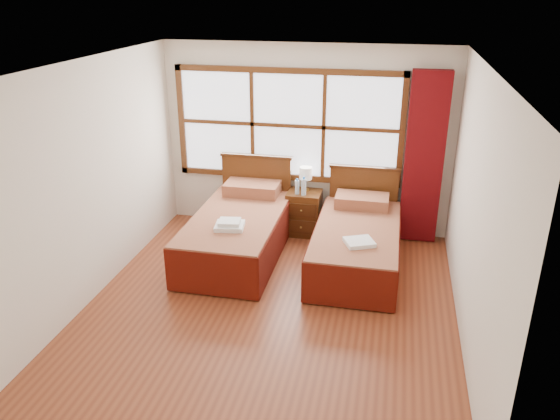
# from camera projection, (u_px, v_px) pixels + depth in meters

# --- Properties ---
(floor) EXTENTS (4.50, 4.50, 0.00)m
(floor) POSITION_uv_depth(u_px,v_px,m) (270.00, 307.00, 6.02)
(floor) COLOR brown
(floor) RESTS_ON ground
(ceiling) EXTENTS (4.50, 4.50, 0.00)m
(ceiling) POSITION_uv_depth(u_px,v_px,m) (268.00, 66.00, 5.02)
(ceiling) COLOR white
(ceiling) RESTS_ON wall_back
(wall_back) EXTENTS (4.00, 0.00, 4.00)m
(wall_back) POSITION_uv_depth(u_px,v_px,m) (306.00, 140.00, 7.55)
(wall_back) COLOR silver
(wall_back) RESTS_ON floor
(wall_left) EXTENTS (0.00, 4.50, 4.50)m
(wall_left) POSITION_uv_depth(u_px,v_px,m) (89.00, 183.00, 5.90)
(wall_left) COLOR silver
(wall_left) RESTS_ON floor
(wall_right) EXTENTS (0.00, 4.50, 4.50)m
(wall_right) POSITION_uv_depth(u_px,v_px,m) (476.00, 213.00, 5.13)
(wall_right) COLOR silver
(wall_right) RESTS_ON floor
(window) EXTENTS (3.16, 0.06, 1.56)m
(window) POSITION_uv_depth(u_px,v_px,m) (288.00, 125.00, 7.49)
(window) COLOR white
(window) RESTS_ON wall_back
(curtain) EXTENTS (0.50, 0.16, 2.30)m
(curtain) POSITION_uv_depth(u_px,v_px,m) (424.00, 159.00, 7.16)
(curtain) COLOR #63090D
(curtain) RESTS_ON wall_back
(bed_left) EXTENTS (1.10, 2.14, 1.07)m
(bed_left) POSITION_uv_depth(u_px,v_px,m) (239.00, 230.00, 7.10)
(bed_left) COLOR #42220D
(bed_left) RESTS_ON floor
(bed_right) EXTENTS (1.04, 2.06, 1.00)m
(bed_right) POSITION_uv_depth(u_px,v_px,m) (357.00, 242.00, 6.82)
(bed_right) COLOR #42220D
(bed_right) RESTS_ON floor
(nightstand) EXTENTS (0.47, 0.46, 0.62)m
(nightstand) POSITION_uv_depth(u_px,v_px,m) (304.00, 213.00, 7.69)
(nightstand) COLOR #532C12
(nightstand) RESTS_ON floor
(towels_left) EXTENTS (0.38, 0.34, 0.10)m
(towels_left) POSITION_uv_depth(u_px,v_px,m) (230.00, 225.00, 6.56)
(towels_left) COLOR white
(towels_left) RESTS_ON bed_left
(towels_right) EXTENTS (0.40, 0.38, 0.05)m
(towels_right) POSITION_uv_depth(u_px,v_px,m) (359.00, 242.00, 6.24)
(towels_right) COLOR white
(towels_right) RESTS_ON bed_right
(lamp) EXTENTS (0.17, 0.17, 0.34)m
(lamp) POSITION_uv_depth(u_px,v_px,m) (306.00, 174.00, 7.56)
(lamp) COLOR gold
(lamp) RESTS_ON nightstand
(bottle_near) EXTENTS (0.06, 0.06, 0.22)m
(bottle_near) POSITION_uv_depth(u_px,v_px,m) (297.00, 187.00, 7.48)
(bottle_near) COLOR silver
(bottle_near) RESTS_ON nightstand
(bottle_far) EXTENTS (0.07, 0.07, 0.26)m
(bottle_far) POSITION_uv_depth(u_px,v_px,m) (304.00, 187.00, 7.43)
(bottle_far) COLOR silver
(bottle_far) RESTS_ON nightstand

